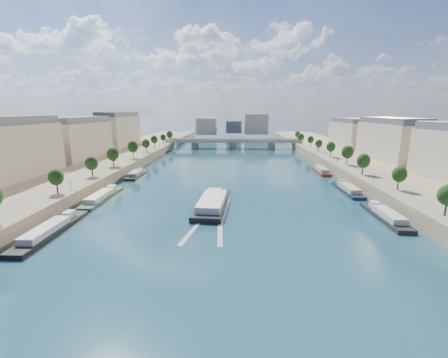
{
  "coord_description": "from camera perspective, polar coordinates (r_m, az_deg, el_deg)",
  "views": [
    {
      "loc": [
        1.48,
        -23.58,
        30.84
      ],
      "look_at": [
        -2.64,
        89.21,
        5.0
      ],
      "focal_mm": 24.0,
      "sensor_mm": 36.0,
      "label": 1
    }
  ],
  "objects": [
    {
      "name": "ground",
      "position": [
        127.38,
        1.36,
        -1.12
      ],
      "size": [
        700.0,
        700.0,
        0.0
      ],
      "primitive_type": "plane",
      "color": "#0C3039",
      "rests_on": "ground"
    },
    {
      "name": "quay_left",
      "position": [
        146.54,
        -28.06,
        0.21
      ],
      "size": [
        44.0,
        520.0,
        5.0
      ],
      "primitive_type": "cube",
      "color": "#9E8460",
      "rests_on": "ground"
    },
    {
      "name": "quay_right",
      "position": [
        145.08,
        31.12,
        -0.25
      ],
      "size": [
        44.0,
        520.0,
        5.0
      ],
      "primitive_type": "cube",
      "color": "#9E8460",
      "rests_on": "ground"
    },
    {
      "name": "pave_left",
      "position": [
        139.13,
        -22.81,
        1.19
      ],
      "size": [
        14.0,
        520.0,
        0.1
      ],
      "primitive_type": "cube",
      "color": "gray",
      "rests_on": "quay_left"
    },
    {
      "name": "pave_right",
      "position": [
        137.91,
        25.79,
        0.82
      ],
      "size": [
        14.0,
        520.0,
        0.1
      ],
      "primitive_type": "cube",
      "color": "gray",
      "rests_on": "quay_right"
    },
    {
      "name": "trees_left",
      "position": [
        139.2,
        -21.92,
        3.55
      ],
      "size": [
        4.8,
        268.8,
        8.26
      ],
      "color": "#382B1E",
      "rests_on": "ground"
    },
    {
      "name": "trees_right",
      "position": [
        145.34,
        23.73,
        3.75
      ],
      "size": [
        4.8,
        268.8,
        8.26
      ],
      "color": "#382B1E",
      "rests_on": "ground"
    },
    {
      "name": "lamps_left",
      "position": [
        127.85,
        -22.93,
        1.48
      ],
      "size": [
        0.36,
        200.36,
        4.28
      ],
      "color": "black",
      "rests_on": "ground"
    },
    {
      "name": "lamps_right",
      "position": [
        140.24,
        23.41,
        2.36
      ],
      "size": [
        0.36,
        200.36,
        4.28
      ],
      "color": "black",
      "rests_on": "ground"
    },
    {
      "name": "buildings_left",
      "position": [
        161.46,
        -30.49,
        6.01
      ],
      "size": [
        16.0,
        226.0,
        23.2
      ],
      "color": "#BAAD8F",
      "rests_on": "ground"
    },
    {
      "name": "buildings_right",
      "position": [
        159.89,
        33.75,
        5.57
      ],
      "size": [
        16.0,
        226.0,
        23.2
      ],
      "color": "#BAAD8F",
      "rests_on": "ground"
    },
    {
      "name": "skyline",
      "position": [
        343.49,
        2.41,
        10.18
      ],
      "size": [
        79.0,
        42.0,
        22.0
      ],
      "color": "#BAAD8F",
      "rests_on": "ground"
    },
    {
      "name": "bridge",
      "position": [
        251.19,
        1.75,
        7.0
      ],
      "size": [
        112.0,
        12.0,
        8.15
      ],
      "color": "#C1B79E",
      "rests_on": "ground"
    },
    {
      "name": "tour_barge",
      "position": [
        98.31,
        -2.17,
        -4.62
      ],
      "size": [
        11.19,
        32.13,
        4.29
      ],
      "rotation": [
        0.0,
        0.0,
        -0.07
      ],
      "color": "black",
      "rests_on": "ground"
    },
    {
      "name": "wake",
      "position": [
        83.23,
        -3.01,
        -8.86
      ],
      "size": [
        10.75,
        26.03,
        0.04
      ],
      "color": "silver",
      "rests_on": "ground"
    },
    {
      "name": "moored_barges_left",
      "position": [
        88.24,
        -30.65,
        -8.87
      ],
      "size": [
        5.0,
        160.07,
        3.6
      ],
      "color": "#191834",
      "rests_on": "ground"
    },
    {
      "name": "moored_barges_right",
      "position": [
        96.39,
        29.37,
        -6.96
      ],
      "size": [
        5.0,
        163.94,
        3.6
      ],
      "color": "black",
      "rests_on": "ground"
    }
  ]
}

